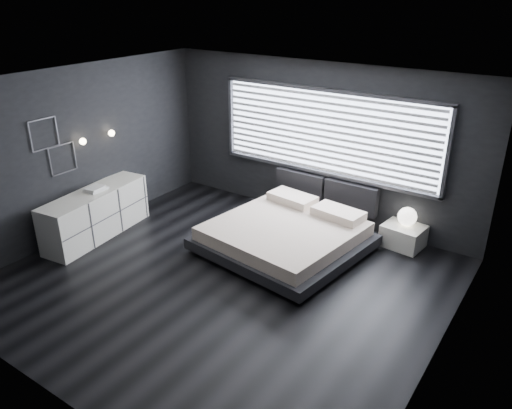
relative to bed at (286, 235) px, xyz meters
The scene contains 12 objects.
room 1.73m from the bed, 101.84° to the right, with size 6.04×6.00×2.80m.
window 1.94m from the bed, 92.90° to the left, with size 4.14×0.09×1.52m.
headboard 1.38m from the bed, 90.24° to the left, with size 1.96×0.16×0.52m.
sconce_near 3.64m from the bed, 158.50° to the right, with size 0.18×0.11×0.11m.
sconce_far 3.48m from the bed, 168.49° to the right, with size 0.18×0.11×0.11m.
wall_art_upper 4.05m from the bed, 150.42° to the right, with size 0.01×0.48×0.48m.
wall_art_lower 3.78m from the bed, 153.87° to the right, with size 0.01×0.48×0.48m.
bed is the anchor object (origin of this frame).
nightstand 1.94m from the bed, 38.47° to the left, with size 0.63×0.52×0.37m, color silver.
orb_lamp 1.99m from the bed, 39.17° to the left, with size 0.31×0.31×0.31m, color white.
dresser 3.22m from the bed, 155.11° to the right, with size 0.81×2.07×0.81m.
book_stack 3.24m from the bed, 155.97° to the right, with size 0.28×0.36×0.07m.
Camera 1 is at (3.88, -4.84, 3.96)m, focal length 35.00 mm.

